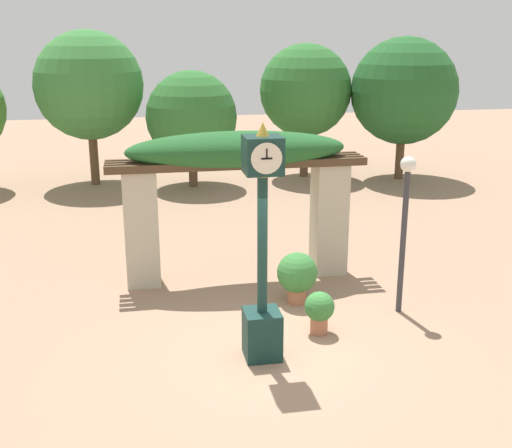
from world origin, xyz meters
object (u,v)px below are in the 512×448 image
Objects in this scene: pedestal_clock at (262,259)px; lamp_post at (405,210)px; potted_plant_near_left at (297,274)px; potted_plant_near_right at (319,310)px.

lamp_post is at bearing 23.68° from pedestal_clock.
potted_plant_near_right is (0.05, -1.28, -0.13)m from potted_plant_near_left.
pedestal_clock is 2.38m from potted_plant_near_left.
potted_plant_near_right is at bearing 29.50° from pedestal_clock.
pedestal_clock is at bearing -150.50° from potted_plant_near_right.
lamp_post is (2.70, 1.18, 0.29)m from pedestal_clock.
potted_plant_near_right is 0.26× the size of lamp_post.
lamp_post reaches higher than potted_plant_near_right.
lamp_post is at bearing -22.77° from potted_plant_near_left.
potted_plant_near_left is 0.34× the size of lamp_post.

